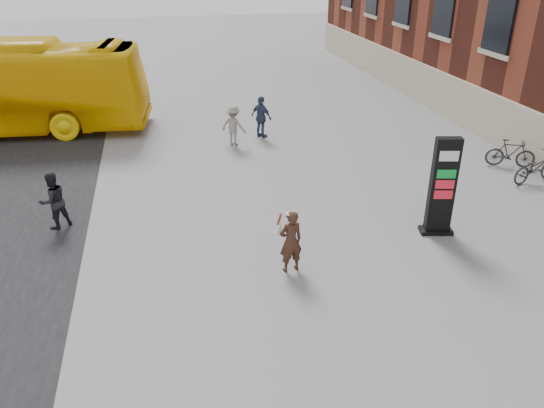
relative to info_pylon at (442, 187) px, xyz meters
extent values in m
plane|color=#9E9EA3|center=(-3.95, -1.15, -1.30)|extent=(100.00, 100.00, 0.00)
cube|color=beige|center=(5.49, 4.85, -0.40)|extent=(0.18, 44.00, 1.80)
cube|color=black|center=(0.00, 0.00, 0.00)|extent=(0.67, 0.39, 2.61)
cube|color=black|center=(0.00, 0.00, -1.25)|extent=(0.90, 0.59, 0.10)
cube|color=white|center=(0.00, 0.00, 0.89)|extent=(0.52, 0.39, 0.26)
cube|color=#097427|center=(0.00, 0.00, 0.42)|extent=(0.52, 0.39, 0.23)
cube|color=#B21724|center=(0.00, 0.00, 0.14)|extent=(0.52, 0.39, 0.23)
cube|color=#B21724|center=(0.00, 0.00, -0.14)|extent=(0.52, 0.39, 0.23)
imported|color=#331E14|center=(-4.17, -0.93, -0.54)|extent=(0.62, 0.46, 1.53)
cylinder|color=white|center=(-4.17, -0.93, 0.16)|extent=(0.21, 0.21, 0.05)
cone|color=white|center=(-4.03, -0.67, -0.26)|extent=(0.22, 0.24, 0.37)
cylinder|color=#933617|center=(-4.03, -0.67, -0.04)|extent=(0.12, 0.14, 0.32)
cone|color=white|center=(-4.39, -0.74, -0.26)|extent=(0.23, 0.22, 0.37)
cylinder|color=#933617|center=(-4.39, -0.74, -0.04)|extent=(0.14, 0.12, 0.32)
imported|color=black|center=(-9.73, 2.45, -0.53)|extent=(0.95, 0.91, 1.55)
imported|color=gray|center=(-4.14, 7.86, -0.55)|extent=(1.12, 1.01, 1.50)
imported|color=#303B58|center=(-2.95, 8.50, -0.49)|extent=(0.90, 0.99, 1.62)
imported|color=#29292D|center=(4.65, 2.39, -0.83)|extent=(1.90, 1.04, 0.95)
imported|color=#29292D|center=(4.65, 3.69, -0.82)|extent=(1.64, 1.06, 0.96)
camera|label=1|loc=(-6.81, -10.97, 5.49)|focal=35.00mm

